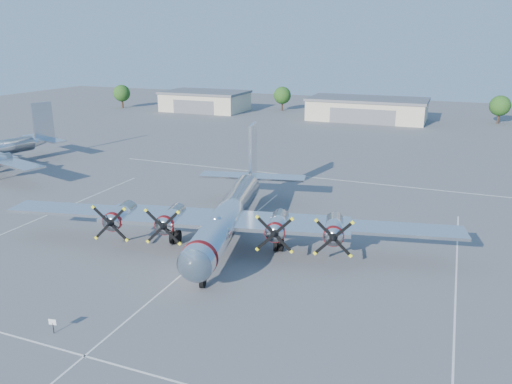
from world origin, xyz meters
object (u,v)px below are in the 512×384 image
at_px(tree_far_west, 122,93).
at_px(info_placard, 53,323).
at_px(hangar_west, 205,101).
at_px(tree_east, 500,106).
at_px(main_bomber_b29, 231,240).
at_px(tree_west, 282,95).
at_px(hangar_center, 367,109).

xyz_separation_m(tree_far_west, info_placard, (66.28, -98.70, -3.46)).
bearing_deg(info_placard, hangar_west, 101.69).
bearing_deg(tree_far_west, info_placard, -56.12).
bearing_deg(info_placard, tree_east, 62.55).
height_order(tree_east, main_bomber_b29, tree_east).
height_order(tree_far_west, main_bomber_b29, tree_far_west).
height_order(tree_west, main_bomber_b29, tree_west).
bearing_deg(tree_east, tree_west, 177.92).
height_order(tree_east, info_placard, tree_east).
bearing_deg(tree_west, hangar_center, -17.82).
distance_m(hangar_west, hangar_center, 45.00).
bearing_deg(hangar_center, main_bomber_b29, -89.55).
height_order(hangar_center, info_placard, hangar_center).
xyz_separation_m(tree_east, main_bomber_b29, (-29.35, -88.93, -4.22)).
xyz_separation_m(main_bomber_b29, info_placard, (-4.37, -19.77, 0.77)).
distance_m(hangar_center, tree_far_west, 70.13).
distance_m(tree_east, info_placard, 113.86).
height_order(tree_west, info_placard, tree_west).
distance_m(hangar_center, tree_west, 26.30).
relative_size(tree_far_west, tree_west, 1.00).
bearing_deg(hangar_west, hangar_center, -0.00).
bearing_deg(hangar_center, info_placard, -92.08).
distance_m(tree_far_west, tree_west, 46.57).
bearing_deg(main_bomber_b29, hangar_west, 106.94).
height_order(main_bomber_b29, info_placard, main_bomber_b29).
relative_size(tree_east, info_placard, 6.09).
height_order(hangar_center, main_bomber_b29, hangar_center).
bearing_deg(tree_east, hangar_center, -168.62).
relative_size(hangar_center, tree_east, 4.31).
height_order(hangar_west, info_placard, hangar_west).
xyz_separation_m(tree_far_west, main_bomber_b29, (70.65, -78.93, -4.22)).
relative_size(hangar_center, info_placard, 26.24).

